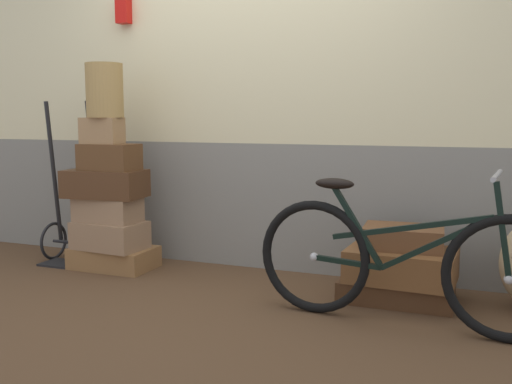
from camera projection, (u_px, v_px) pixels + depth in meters
ground at (210, 301)px, 3.58m from camera, size 8.48×5.20×0.06m
station_building at (261, 67)px, 4.16m from camera, size 6.48×0.74×2.92m
suitcase_0 at (114, 257)px, 4.25m from camera, size 0.59×0.37×0.15m
suitcase_1 at (110, 235)px, 4.19m from camera, size 0.52×0.35×0.20m
suitcase_2 at (108, 209)px, 4.18m from camera, size 0.45×0.27×0.18m
suitcase_3 at (105, 184)px, 4.17m from camera, size 0.59×0.37×0.20m
suitcase_4 at (110, 157)px, 4.13m from camera, size 0.40×0.25×0.19m
suitcase_5 at (102, 131)px, 4.12m from camera, size 0.29×0.20×0.19m
suitcase_6 at (397, 289)px, 3.51m from camera, size 0.67×0.44×0.13m
suitcase_7 at (401, 265)px, 3.46m from camera, size 0.64×0.46×0.19m
suitcase_8 at (403, 237)px, 3.46m from camera, size 0.49×0.35×0.13m
wicker_basket at (105, 91)px, 4.09m from camera, size 0.26×0.26×0.38m
luggage_trolley at (74, 227)px, 4.38m from camera, size 0.45×0.37×1.22m
bicycle at (403, 263)px, 3.03m from camera, size 1.65×0.46×0.84m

